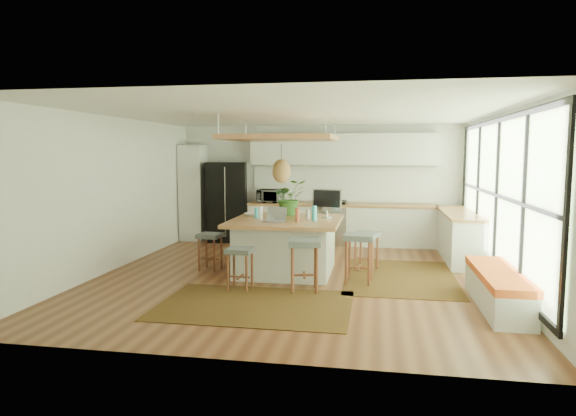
% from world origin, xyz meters
% --- Properties ---
extents(floor, '(7.00, 7.00, 0.00)m').
position_xyz_m(floor, '(0.00, 0.00, 0.00)').
color(floor, '#522917').
rests_on(floor, ground).
extents(ceiling, '(7.00, 7.00, 0.00)m').
position_xyz_m(ceiling, '(0.00, 0.00, 2.70)').
color(ceiling, white).
rests_on(ceiling, ground).
extents(wall_back, '(6.50, 0.00, 6.50)m').
position_xyz_m(wall_back, '(0.00, 3.50, 1.35)').
color(wall_back, silver).
rests_on(wall_back, ground).
extents(wall_front, '(6.50, 0.00, 6.50)m').
position_xyz_m(wall_front, '(0.00, -3.50, 1.35)').
color(wall_front, silver).
rests_on(wall_front, ground).
extents(wall_left, '(0.00, 7.00, 7.00)m').
position_xyz_m(wall_left, '(-3.25, 0.00, 1.35)').
color(wall_left, silver).
rests_on(wall_left, ground).
extents(wall_right, '(0.00, 7.00, 7.00)m').
position_xyz_m(wall_right, '(3.25, 0.00, 1.35)').
color(wall_right, silver).
rests_on(wall_right, ground).
extents(window_wall, '(0.10, 6.20, 2.60)m').
position_xyz_m(window_wall, '(3.22, 0.00, 1.40)').
color(window_wall, black).
rests_on(window_wall, wall_right).
extents(pantry, '(0.55, 0.60, 2.25)m').
position_xyz_m(pantry, '(-2.95, 3.18, 1.12)').
color(pantry, silver).
rests_on(pantry, floor).
extents(back_counter_base, '(4.20, 0.60, 0.88)m').
position_xyz_m(back_counter_base, '(0.55, 3.18, 0.44)').
color(back_counter_base, silver).
rests_on(back_counter_base, floor).
extents(back_counter_top, '(4.24, 0.64, 0.05)m').
position_xyz_m(back_counter_top, '(0.55, 3.18, 0.90)').
color(back_counter_top, '#925934').
rests_on(back_counter_top, back_counter_base).
extents(backsplash, '(4.20, 0.02, 0.80)m').
position_xyz_m(backsplash, '(0.55, 3.48, 1.35)').
color(backsplash, white).
rests_on(backsplash, wall_back).
extents(upper_cabinets, '(4.20, 0.34, 0.70)m').
position_xyz_m(upper_cabinets, '(0.55, 3.32, 2.15)').
color(upper_cabinets, silver).
rests_on(upper_cabinets, wall_back).
extents(range, '(0.76, 0.62, 1.00)m').
position_xyz_m(range, '(0.30, 3.18, 0.50)').
color(range, '#A5A5AA').
rests_on(range, floor).
extents(right_counter_base, '(0.60, 2.50, 0.88)m').
position_xyz_m(right_counter_base, '(2.93, 2.00, 0.44)').
color(right_counter_base, silver).
rests_on(right_counter_base, floor).
extents(right_counter_top, '(0.64, 2.54, 0.05)m').
position_xyz_m(right_counter_top, '(2.93, 2.00, 0.90)').
color(right_counter_top, '#925934').
rests_on(right_counter_top, right_counter_base).
extents(window_bench, '(0.52, 2.00, 0.50)m').
position_xyz_m(window_bench, '(2.95, -1.20, 0.25)').
color(window_bench, silver).
rests_on(window_bench, floor).
extents(ceiling_panel, '(1.86, 1.86, 0.80)m').
position_xyz_m(ceiling_panel, '(-0.30, 0.40, 2.05)').
color(ceiling_panel, '#925934').
rests_on(ceiling_panel, ceiling).
extents(rug_near, '(2.60, 1.80, 0.01)m').
position_xyz_m(rug_near, '(-0.27, -1.69, 0.01)').
color(rug_near, black).
rests_on(rug_near, floor).
extents(rug_right, '(1.80, 2.60, 0.01)m').
position_xyz_m(rug_right, '(1.74, 0.26, 0.01)').
color(rug_right, black).
rests_on(rug_right, floor).
extents(fridge, '(1.04, 0.88, 1.85)m').
position_xyz_m(fridge, '(-2.14, 3.19, 0.93)').
color(fridge, black).
rests_on(fridge, floor).
extents(island, '(1.85, 1.85, 0.93)m').
position_xyz_m(island, '(-0.19, 0.28, 0.47)').
color(island, '#925934').
rests_on(island, floor).
extents(stool_near_left, '(0.39, 0.39, 0.64)m').
position_xyz_m(stool_near_left, '(-0.68, -0.96, 0.35)').
color(stool_near_left, '#494F50').
rests_on(stool_near_left, floor).
extents(stool_near_right, '(0.54, 0.54, 0.78)m').
position_xyz_m(stool_near_right, '(0.28, -0.85, 0.35)').
color(stool_near_right, '#494F50').
rests_on(stool_near_right, floor).
extents(stool_right_front, '(0.51, 0.51, 0.79)m').
position_xyz_m(stool_right_front, '(1.08, -0.23, 0.35)').
color(stool_right_front, '#494F50').
rests_on(stool_right_front, floor).
extents(stool_right_back, '(0.50, 0.50, 0.68)m').
position_xyz_m(stool_right_back, '(1.17, 0.66, 0.35)').
color(stool_right_back, '#494F50').
rests_on(stool_right_back, floor).
extents(stool_left_side, '(0.43, 0.43, 0.65)m').
position_xyz_m(stool_left_side, '(-1.55, 0.22, 0.35)').
color(stool_left_side, '#494F50').
rests_on(stool_left_side, floor).
extents(laptop, '(0.42, 0.44, 0.26)m').
position_xyz_m(laptop, '(-0.33, -0.12, 1.05)').
color(laptop, '#A5A5AA').
rests_on(laptop, island).
extents(monitor, '(0.59, 0.35, 0.51)m').
position_xyz_m(monitor, '(0.47, 0.63, 1.19)').
color(monitor, '#A5A5AA').
rests_on(monitor, island).
extents(microwave, '(0.59, 0.37, 0.37)m').
position_xyz_m(microwave, '(-1.08, 3.14, 1.11)').
color(microwave, '#A5A5AA').
rests_on(microwave, back_counter_top).
extents(island_plant, '(0.83, 0.86, 0.51)m').
position_xyz_m(island_plant, '(-0.24, 0.88, 1.18)').
color(island_plant, '#1E4C19').
rests_on(island_plant, island).
extents(island_bowl, '(0.25, 0.25, 0.06)m').
position_xyz_m(island_bowl, '(-0.91, 0.60, 0.96)').
color(island_bowl, beige).
rests_on(island_bowl, island).
extents(island_bottle_0, '(0.07, 0.07, 0.19)m').
position_xyz_m(island_bottle_0, '(-0.74, 0.38, 1.03)').
color(island_bottle_0, '#3AC8E8').
rests_on(island_bottle_0, island).
extents(island_bottle_1, '(0.07, 0.07, 0.19)m').
position_xyz_m(island_bottle_1, '(-0.59, 0.13, 1.03)').
color(island_bottle_1, silver).
rests_on(island_bottle_1, island).
extents(island_bottle_2, '(0.07, 0.07, 0.19)m').
position_xyz_m(island_bottle_2, '(0.06, -0.02, 1.03)').
color(island_bottle_2, '#A34C36').
rests_on(island_bottle_2, island).
extents(island_bottle_3, '(0.07, 0.07, 0.19)m').
position_xyz_m(island_bottle_3, '(0.16, 0.33, 1.03)').
color(island_bottle_3, beige).
rests_on(island_bottle_3, island).
extents(island_bottle_4, '(0.07, 0.07, 0.19)m').
position_xyz_m(island_bottle_4, '(-0.39, 0.53, 1.03)').
color(island_bottle_4, '#568F5C').
rests_on(island_bottle_4, island).
extents(island_bottle_5, '(0.07, 0.07, 0.19)m').
position_xyz_m(island_bottle_5, '(0.31, 0.18, 1.03)').
color(island_bottle_5, '#3AC8E8').
rests_on(island_bottle_5, island).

